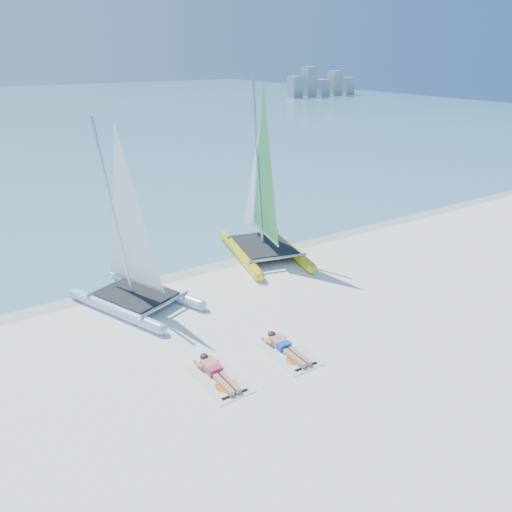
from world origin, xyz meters
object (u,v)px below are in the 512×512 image
Objects in this scene: catamaran_blue at (130,252)px; towel_b at (289,353)px; towel_a at (220,379)px; sunbather_b at (285,347)px; catamaran_yellow at (260,199)px; sunbather_a at (216,371)px.

catamaran_blue reaches higher than towel_b.
catamaran_blue is 5.30m from towel_a.
towel_a is 2.12m from sunbather_b.
sunbather_b is (0.00, 0.19, 0.11)m from towel_b.
catamaran_yellow is 8.94m from towel_a.
towel_a is 1.07× the size of sunbather_a.
towel_a is 1.00× the size of towel_b.
towel_a is at bearing -90.00° from sunbather_a.
sunbather_a is at bearing -108.22° from catamaran_blue.
towel_a is at bearing -175.77° from sunbather_b.
catamaran_blue reaches higher than sunbather_b.
towel_b is at bearing -86.23° from catamaran_blue.
catamaran_yellow reaches higher than catamaran_blue.
catamaran_blue is at bearing 115.72° from towel_b.
sunbather_a is at bearing -117.16° from catamaran_yellow.
towel_a is 0.22m from sunbather_a.
sunbather_b reaches higher than towel_b.
sunbather_a reaches higher than towel_b.
catamaran_blue is at bearing 116.60° from sunbather_b.
towel_a is at bearing -108.37° from catamaran_blue.
catamaran_blue is 5.66m from sunbather_b.
catamaran_yellow is 3.73× the size of towel_b.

